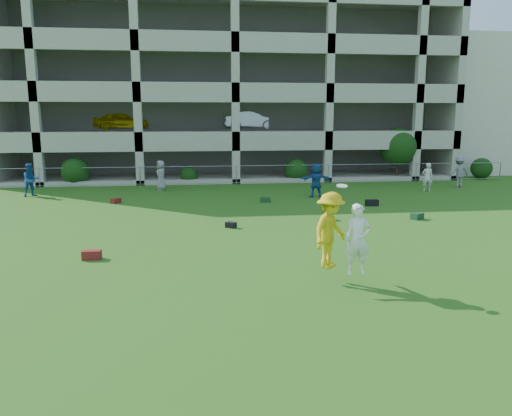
{
  "coord_description": "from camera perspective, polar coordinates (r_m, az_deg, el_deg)",
  "views": [
    {
      "loc": [
        -2.66,
        -12.44,
        4.29
      ],
      "look_at": [
        -0.73,
        3.0,
        1.4
      ],
      "focal_mm": 35.0,
      "sensor_mm": 36.0,
      "label": 1
    }
  ],
  "objects": [
    {
      "name": "stucco_building",
      "position": [
        47.9,
        25.73,
        10.35
      ],
      "size": [
        16.0,
        14.0,
        10.0
      ],
      "primitive_type": "cube",
      "color": "beige",
      "rests_on": "ground"
    },
    {
      "name": "bystander_c",
      "position": [
        29.59,
        -10.81,
        3.69
      ],
      "size": [
        0.79,
        0.98,
        1.73
      ],
      "primitive_type": "imported",
      "rotation": [
        0.0,
        0.0,
        -1.25
      ],
      "color": "gray",
      "rests_on": "ground"
    },
    {
      "name": "bag_green_g",
      "position": [
        25.06,
        1.07,
        0.95
      ],
      "size": [
        0.52,
        0.33,
        0.25
      ],
      "primitive_type": "cube",
      "rotation": [
        0.0,
        0.0,
        -0.07
      ],
      "color": "#14391F",
      "rests_on": "ground"
    },
    {
      "name": "bag_black_b",
      "position": [
        19.39,
        -2.89,
        -1.94
      ],
      "size": [
        0.47,
        0.45,
        0.22
      ],
      "primitive_type": "cube",
      "rotation": [
        0.0,
        0.0,
        -0.69
      ],
      "color": "black",
      "rests_on": "ground"
    },
    {
      "name": "bystander_e",
      "position": [
        30.31,
        18.99,
        3.36
      ],
      "size": [
        0.66,
        0.5,
        1.63
      ],
      "primitive_type": "imported",
      "rotation": [
        0.0,
        0.0,
        2.94
      ],
      "color": "silver",
      "rests_on": "ground"
    },
    {
      "name": "bag_black_e",
      "position": [
        24.7,
        13.11,
        0.59
      ],
      "size": [
        0.62,
        0.34,
        0.3
      ],
      "primitive_type": "cube",
      "rotation": [
        0.0,
        0.0,
        0.07
      ],
      "color": "black",
      "rests_on": "ground"
    },
    {
      "name": "bag_red_a",
      "position": [
        15.96,
        -18.26,
        -5.1
      ],
      "size": [
        0.56,
        0.31,
        0.28
      ],
      "primitive_type": "cube",
      "rotation": [
        0.0,
        0.0,
        -0.02
      ],
      "color": "#58200F",
      "rests_on": "ground"
    },
    {
      "name": "bystander_a",
      "position": [
        29.45,
        -24.34,
        2.94
      ],
      "size": [
        1.09,
        1.03,
        1.77
      ],
      "primitive_type": "imported",
      "rotation": [
        0.0,
        0.0,
        0.56
      ],
      "color": "navy",
      "rests_on": "ground"
    },
    {
      "name": "frisbee_contest",
      "position": [
        12.91,
        9.14,
        -2.74
      ],
      "size": [
        1.64,
        1.42,
        2.27
      ],
      "color": "gold",
      "rests_on": "ground"
    },
    {
      "name": "bag_green_c",
      "position": [
        22.03,
        17.94,
        -0.89
      ],
      "size": [
        0.61,
        0.56,
        0.26
      ],
      "primitive_type": "cube",
      "rotation": [
        0.0,
        0.0,
        0.54
      ],
      "color": "#13341C",
      "rests_on": "ground"
    },
    {
      "name": "bystander_f",
      "position": [
        32.67,
        22.2,
        3.86
      ],
      "size": [
        1.22,
        0.71,
        1.88
      ],
      "primitive_type": "imported",
      "rotation": [
        0.0,
        0.0,
        3.14
      ],
      "color": "slate",
      "rests_on": "ground"
    },
    {
      "name": "crate_d",
      "position": [
        21.05,
        8.13,
        -0.93
      ],
      "size": [
        0.43,
        0.43,
        0.3
      ],
      "primitive_type": "cube",
      "rotation": [
        0.0,
        0.0,
        -0.29
      ],
      "color": "black",
      "rests_on": "ground"
    },
    {
      "name": "bag_red_f",
      "position": [
        25.74,
        -15.72,
        0.8
      ],
      "size": [
        0.51,
        0.52,
        0.24
      ],
      "primitive_type": "cube",
      "rotation": [
        0.0,
        0.0,
        0.82
      ],
      "color": "#530E0F",
      "rests_on": "ground"
    },
    {
      "name": "ground",
      "position": [
        13.43,
        4.74,
        -8.15
      ],
      "size": [
        100.0,
        100.0,
        0.0
      ],
      "primitive_type": "plane",
      "color": "#235114",
      "rests_on": "ground"
    },
    {
      "name": "parking_garage",
      "position": [
        40.27,
        -3.42,
        12.96
      ],
      "size": [
        30.0,
        14.0,
        12.0
      ],
      "color": "#9E998C",
      "rests_on": "ground"
    },
    {
      "name": "bystander_d",
      "position": [
        26.76,
        6.87,
        3.17
      ],
      "size": [
        1.68,
        0.56,
        1.8
      ],
      "primitive_type": "imported",
      "rotation": [
        0.0,
        0.0,
        3.12
      ],
      "color": "#204C95",
      "rests_on": "ground"
    },
    {
      "name": "shrub_row",
      "position": [
        33.07,
        5.61,
        5.65
      ],
      "size": [
        34.38,
        2.52,
        3.5
      ],
      "color": "#163D11",
      "rests_on": "ground"
    },
    {
      "name": "fence",
      "position": [
        31.77,
        -2.27,
        3.86
      ],
      "size": [
        36.06,
        0.06,
        1.2
      ],
      "color": "gray",
      "rests_on": "ground"
    }
  ]
}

